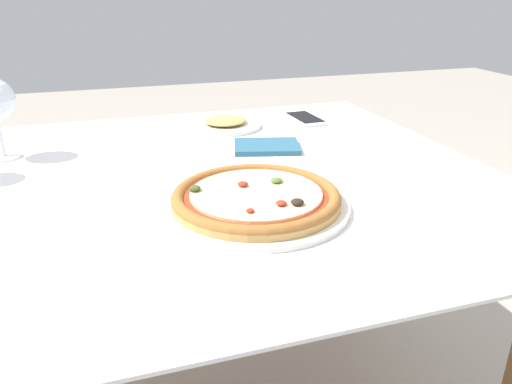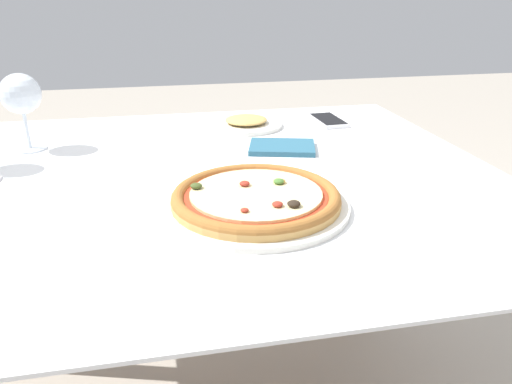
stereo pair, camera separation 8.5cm
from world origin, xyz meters
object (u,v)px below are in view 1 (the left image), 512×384
object	(u,v)px
pizza_plate	(256,199)
side_plate	(225,124)
dining_table	(184,218)
cell_phone	(305,119)

from	to	relation	value
pizza_plate	side_plate	distance (m)	0.53
side_plate	pizza_plate	bearing A→B (deg)	-98.58
dining_table	cell_phone	distance (m)	0.54
pizza_plate	side_plate	size ratio (longest dim) A/B	1.67
dining_table	pizza_plate	world-z (taller)	pizza_plate
side_plate	dining_table	bearing A→B (deg)	-117.39
cell_phone	side_plate	world-z (taller)	side_plate
pizza_plate	dining_table	bearing A→B (deg)	118.68
pizza_plate	cell_phone	xyz separation A→B (m)	(0.31, 0.52, -0.01)
cell_phone	pizza_plate	bearing A→B (deg)	-120.79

